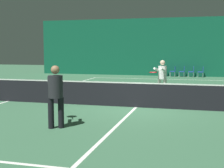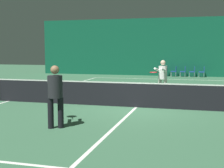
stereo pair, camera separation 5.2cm
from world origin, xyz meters
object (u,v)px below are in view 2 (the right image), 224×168
Objects in this scene: courtside_chair_3 at (193,71)px; player_near at (55,92)px; tennis_net at (136,94)px; courtside_chair_0 at (165,71)px; courtside_chair_2 at (184,71)px; player_far at (162,76)px; courtside_chair_4 at (202,71)px; courtside_chair_1 at (174,71)px.

player_near is at bearing -10.83° from courtside_chair_3.
player_near is (-1.58, -3.66, 0.50)m from tennis_net.
courtside_chair_0 is 1.47m from courtside_chair_2.
player_near is 1.02× the size of player_far.
tennis_net is 14.29× the size of courtside_chair_3.
courtside_chair_3 is (1.24, 11.60, -0.51)m from player_far.
tennis_net is 7.06× the size of player_far.
player_far is 11.66m from courtside_chair_0.
player_near reaches higher than tennis_net.
player_far is at bearing -6.08° from courtside_chair_3.
tennis_net reaches higher than courtside_chair_3.
courtside_chair_2 is at bearing -165.14° from player_far.
courtside_chair_3 is 1.00× the size of courtside_chair_4.
player_near reaches higher than player_far.
courtside_chair_2 is at bearing -35.75° from player_near.
courtside_chair_4 is at bearing 90.00° from courtside_chair_0.
player_near reaches higher than courtside_chair_1.
player_far is 11.78m from courtside_chair_4.
player_far is at bearing -2.46° from courtside_chair_2.
courtside_chair_4 is (1.97, 11.60, -0.51)m from player_far.
player_near is at bearing -113.30° from tennis_net.
courtside_chair_0 is at bearing -90.00° from courtside_chair_3.
courtside_chair_2 is 1.00× the size of courtside_chair_4.
tennis_net is at bearing 1.23° from courtside_chair_0.
player_near is 2.07× the size of courtside_chair_4.
courtside_chair_3 is (2.21, 0.00, 0.00)m from courtside_chair_0.
player_far is 2.02× the size of courtside_chair_1.
courtside_chair_2 is (2.74, 18.16, -0.53)m from player_near.
courtside_chair_3 is 0.74m from courtside_chair_4.
player_far is 2.02× the size of courtside_chair_4.
courtside_chair_2 is at bearing -90.00° from courtside_chair_4.
player_far is at bearing -9.64° from courtside_chair_4.
player_far reaches higher than courtside_chair_2.
player_near is 18.21m from courtside_chair_0.
player_near is 2.07× the size of courtside_chair_1.
player_near is at bearing -1.54° from player_far.
courtside_chair_0 and courtside_chair_4 have the same top height.
player_far is 11.62m from courtside_chair_1.
courtside_chair_0 is at bearing -90.00° from courtside_chair_4.
courtside_chair_3 is at bearing -38.01° from player_near.
tennis_net is 3.01m from player_far.
player_far is 11.68m from courtside_chair_3.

